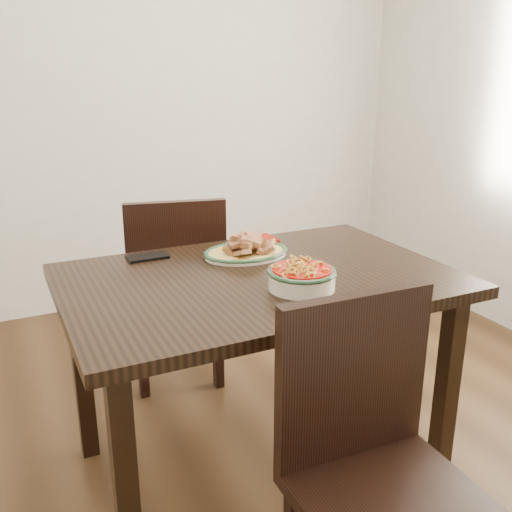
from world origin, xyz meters
name	(u,v)px	position (x,y,z in m)	size (l,w,h in m)	color
floor	(265,454)	(0.00, 0.00, 0.00)	(3.50, 3.50, 0.00)	#321F10
wall_back	(131,88)	(0.00, 1.75, 1.30)	(3.50, 0.10, 2.60)	beige
dining_table	(259,300)	(-0.05, -0.04, 0.66)	(1.27, 0.85, 0.75)	black
chair_far	(176,282)	(-0.12, 0.66, 0.50)	(0.50, 0.50, 0.89)	black
chair_near	(374,459)	(-0.06, -0.72, 0.50)	(0.43, 0.43, 0.89)	black
fish_plate	(246,244)	(0.00, 0.17, 0.79)	(0.31, 0.24, 0.11)	beige
noodle_bowl	(302,275)	(0.02, -0.21, 0.79)	(0.22, 0.22, 0.08)	beige
smartphone	(148,257)	(-0.33, 0.29, 0.76)	(0.14, 0.08, 0.01)	black
napkin	(258,240)	(0.12, 0.31, 0.76)	(0.13, 0.11, 0.01)	maroon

